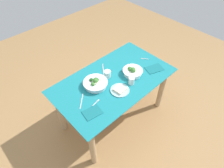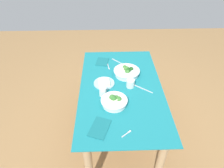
{
  "view_description": "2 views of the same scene",
  "coord_description": "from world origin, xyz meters",
  "px_view_note": "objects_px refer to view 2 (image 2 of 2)",
  "views": [
    {
      "loc": [
        1.12,
        1.15,
        2.29
      ],
      "look_at": [
        0.06,
        0.04,
        0.72
      ],
      "focal_mm": 31.17,
      "sensor_mm": 36.0,
      "label": 1
    },
    {
      "loc": [
        -1.52,
        0.14,
        1.99
      ],
      "look_at": [
        0.05,
        0.09,
        0.72
      ],
      "focal_mm": 32.26,
      "sensor_mm": 36.0,
      "label": 2
    }
  ],
  "objects_px": {
    "broccoli_bowl_near": "(127,72)",
    "table_knife_left": "(143,89)",
    "napkin_folded_lower": "(102,62)",
    "napkin_folded_upper": "(100,128)",
    "fork_by_far_bowl": "(108,67)",
    "table_knife_right": "(119,62)",
    "water_glass_side": "(130,83)",
    "bread_side_plate": "(104,83)",
    "fork_by_near_bowl": "(127,134)",
    "water_glass_center": "(103,92)",
    "broccoli_bowl_far": "(114,101)"
  },
  "relations": [
    {
      "from": "fork_by_near_bowl",
      "to": "napkin_folded_lower",
      "type": "height_order",
      "value": "napkin_folded_lower"
    },
    {
      "from": "water_glass_center",
      "to": "table_knife_right",
      "type": "height_order",
      "value": "water_glass_center"
    },
    {
      "from": "broccoli_bowl_far",
      "to": "water_glass_side",
      "type": "xyz_separation_m",
      "value": [
        0.25,
        -0.17,
        0.0
      ]
    },
    {
      "from": "water_glass_side",
      "to": "fork_by_far_bowl",
      "type": "xyz_separation_m",
      "value": [
        0.35,
        0.21,
        -0.04
      ]
    },
    {
      "from": "broccoli_bowl_near",
      "to": "water_glass_side",
      "type": "distance_m",
      "value": 0.2
    },
    {
      "from": "broccoli_bowl_far",
      "to": "table_knife_left",
      "type": "bearing_deg",
      "value": -55.4
    },
    {
      "from": "broccoli_bowl_far",
      "to": "fork_by_near_bowl",
      "type": "distance_m",
      "value": 0.34
    },
    {
      "from": "water_glass_center",
      "to": "table_knife_left",
      "type": "xyz_separation_m",
      "value": [
        0.08,
        -0.4,
        -0.04
      ]
    },
    {
      "from": "bread_side_plate",
      "to": "napkin_folded_upper",
      "type": "bearing_deg",
      "value": 176.39
    },
    {
      "from": "fork_by_near_bowl",
      "to": "table_knife_left",
      "type": "height_order",
      "value": "same"
    },
    {
      "from": "water_glass_center",
      "to": "fork_by_far_bowl",
      "type": "distance_m",
      "value": 0.48
    },
    {
      "from": "bread_side_plate",
      "to": "fork_by_far_bowl",
      "type": "relative_size",
      "value": 1.9
    },
    {
      "from": "bread_side_plate",
      "to": "water_glass_center",
      "type": "bearing_deg",
      "value": 176.12
    },
    {
      "from": "fork_by_far_bowl",
      "to": "table_knife_right",
      "type": "height_order",
      "value": "same"
    },
    {
      "from": "water_glass_side",
      "to": "fork_by_near_bowl",
      "type": "height_order",
      "value": "water_glass_side"
    },
    {
      "from": "fork_by_near_bowl",
      "to": "table_knife_left",
      "type": "relative_size",
      "value": 0.4
    },
    {
      "from": "table_knife_right",
      "to": "napkin_folded_upper",
      "type": "bearing_deg",
      "value": -56.72
    },
    {
      "from": "table_knife_right",
      "to": "fork_by_far_bowl",
      "type": "bearing_deg",
      "value": -95.83
    },
    {
      "from": "napkin_folded_upper",
      "to": "napkin_folded_lower",
      "type": "relative_size",
      "value": 1.16
    },
    {
      "from": "bread_side_plate",
      "to": "broccoli_bowl_far",
      "type": "bearing_deg",
      "value": -163.23
    },
    {
      "from": "broccoli_bowl_near",
      "to": "napkin_folded_upper",
      "type": "bearing_deg",
      "value": 158.57
    },
    {
      "from": "broccoli_bowl_far",
      "to": "water_glass_side",
      "type": "height_order",
      "value": "broccoli_bowl_far"
    },
    {
      "from": "fork_by_far_bowl",
      "to": "table_knife_right",
      "type": "bearing_deg",
      "value": 119.2
    },
    {
      "from": "broccoli_bowl_near",
      "to": "fork_by_near_bowl",
      "type": "height_order",
      "value": "broccoli_bowl_near"
    },
    {
      "from": "table_knife_right",
      "to": "broccoli_bowl_far",
      "type": "bearing_deg",
      "value": -51.2
    },
    {
      "from": "bread_side_plate",
      "to": "table_knife_left",
      "type": "xyz_separation_m",
      "value": [
        -0.1,
        -0.38,
        -0.01
      ]
    },
    {
      "from": "napkin_folded_upper",
      "to": "napkin_folded_lower",
      "type": "distance_m",
      "value": 0.97
    },
    {
      "from": "table_knife_right",
      "to": "napkin_folded_lower",
      "type": "distance_m",
      "value": 0.19
    },
    {
      "from": "broccoli_bowl_far",
      "to": "water_glass_center",
      "type": "xyz_separation_m",
      "value": [
        0.13,
        0.1,
        0.01
      ]
    },
    {
      "from": "table_knife_left",
      "to": "broccoli_bowl_near",
      "type": "bearing_deg",
      "value": 158.17
    },
    {
      "from": "fork_by_far_bowl",
      "to": "broccoli_bowl_near",
      "type": "bearing_deg",
      "value": 41.34
    },
    {
      "from": "table_knife_left",
      "to": "napkin_folded_lower",
      "type": "xyz_separation_m",
      "value": [
        0.5,
        0.4,
        0.0
      ]
    },
    {
      "from": "bread_side_plate",
      "to": "fork_by_near_bowl",
      "type": "xyz_separation_m",
      "value": [
        -0.63,
        -0.17,
        -0.01
      ]
    },
    {
      "from": "table_knife_left",
      "to": "napkin_folded_upper",
      "type": "distance_m",
      "value": 0.63
    },
    {
      "from": "broccoli_bowl_near",
      "to": "napkin_folded_lower",
      "type": "distance_m",
      "value": 0.37
    },
    {
      "from": "broccoli_bowl_near",
      "to": "fork_by_far_bowl",
      "type": "height_order",
      "value": "broccoli_bowl_near"
    },
    {
      "from": "table_knife_left",
      "to": "fork_by_far_bowl",
      "type": "bearing_deg",
      "value": 167.68
    },
    {
      "from": "water_glass_side",
      "to": "napkin_folded_upper",
      "type": "relative_size",
      "value": 0.39
    },
    {
      "from": "broccoli_bowl_far",
      "to": "table_knife_left",
      "type": "relative_size",
      "value": 1.15
    },
    {
      "from": "broccoli_bowl_near",
      "to": "table_knife_left",
      "type": "bearing_deg",
      "value": -149.34
    },
    {
      "from": "broccoli_bowl_near",
      "to": "table_knife_left",
      "type": "distance_m",
      "value": 0.28
    },
    {
      "from": "bread_side_plate",
      "to": "table_knife_left",
      "type": "height_order",
      "value": "bread_side_plate"
    },
    {
      "from": "fork_by_far_bowl",
      "to": "table_knife_left",
      "type": "bearing_deg",
      "value": 30.62
    },
    {
      "from": "fork_by_near_bowl",
      "to": "water_glass_center",
      "type": "bearing_deg",
      "value": 73.98
    },
    {
      "from": "fork_by_far_bowl",
      "to": "napkin_folded_upper",
      "type": "relative_size",
      "value": 0.53
    },
    {
      "from": "broccoli_bowl_near",
      "to": "table_knife_left",
      "type": "relative_size",
      "value": 1.33
    },
    {
      "from": "fork_by_far_bowl",
      "to": "bread_side_plate",
      "type": "bearing_deg",
      "value": -18.87
    },
    {
      "from": "table_knife_left",
      "to": "napkin_folded_lower",
      "type": "bearing_deg",
      "value": 166.32
    },
    {
      "from": "broccoli_bowl_near",
      "to": "napkin_folded_lower",
      "type": "bearing_deg",
      "value": 44.92
    },
    {
      "from": "water_glass_side",
      "to": "fork_by_far_bowl",
      "type": "bearing_deg",
      "value": 30.71
    }
  ]
}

